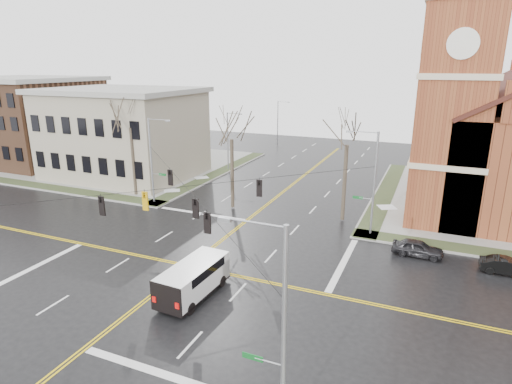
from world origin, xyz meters
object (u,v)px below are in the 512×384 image
at_px(parked_car_a, 418,248).
at_px(parked_car_b, 507,266).
at_px(cargo_van, 195,276).
at_px(signal_pole_se, 280,328).
at_px(tree_ne, 347,140).
at_px(tree_nw_near, 232,135).
at_px(signal_pole_ne, 372,181).
at_px(streetlight_north_a, 229,139).
at_px(streetlight_north_b, 278,122).
at_px(tree_nw_far, 130,123).
at_px(signal_pole_nw, 152,158).

relative_size(parked_car_a, parked_car_b, 1.06).
bearing_deg(parked_car_a, cargo_van, 133.37).
xyz_separation_m(signal_pole_se, tree_ne, (-2.85, 25.54, 2.91)).
bearing_deg(cargo_van, signal_pole_se, -40.20).
bearing_deg(parked_car_b, tree_nw_near, 78.17).
bearing_deg(signal_pole_se, signal_pole_ne, 90.00).
xyz_separation_m(cargo_van, tree_ne, (5.91, 17.35, 6.56)).
distance_m(signal_pole_se, tree_nw_near, 28.65).
distance_m(streetlight_north_a, parked_car_b, 38.25).
relative_size(signal_pole_se, streetlight_north_b, 1.12).
bearing_deg(streetlight_north_b, parked_car_b, -51.16).
height_order(signal_pole_ne, tree_nw_near, tree_nw_near).
relative_size(signal_pole_se, tree_nw_far, 0.79).
height_order(tree_nw_far, tree_ne, tree_nw_far).
relative_size(signal_pole_ne, streetlight_north_a, 1.12).
xyz_separation_m(signal_pole_ne, parked_car_b, (10.33, -3.61, -4.35)).
bearing_deg(streetlight_north_a, cargo_van, -67.12).
bearing_deg(tree_ne, signal_pole_nw, -172.70).
height_order(signal_pole_ne, signal_pole_se, same).
relative_size(tree_nw_far, tree_ne, 1.05).
bearing_deg(parked_car_a, signal_pole_ne, 56.34).
relative_size(streetlight_north_b, parked_car_a, 2.08).
xyz_separation_m(streetlight_north_a, cargo_van, (13.21, -31.31, -3.17)).
bearing_deg(signal_pole_se, tree_nw_far, 137.15).
distance_m(cargo_van, tree_nw_far, 24.97).
relative_size(cargo_van, tree_nw_near, 0.55).
distance_m(parked_car_a, parked_car_b, 6.13).
relative_size(signal_pole_nw, tree_nw_far, 0.79).
bearing_deg(cargo_van, parked_car_a, 45.33).
xyz_separation_m(parked_car_b, tree_nw_near, (-24.51, 5.35, 7.13)).
height_order(signal_pole_nw, parked_car_b, signal_pole_nw).
relative_size(parked_car_a, tree_ne, 0.35).
xyz_separation_m(streetlight_north_a, tree_ne, (19.12, -13.96, 3.39)).
height_order(signal_pole_ne, cargo_van, signal_pole_ne).
height_order(cargo_van, parked_car_b, cargo_van).
distance_m(signal_pole_ne, parked_car_a, 6.70).
bearing_deg(tree_nw_near, tree_nw_far, -178.70).
xyz_separation_m(cargo_van, parked_car_b, (19.09, 11.20, -0.70)).
xyz_separation_m(tree_nw_far, tree_ne, (23.52, 1.07, -0.40)).
distance_m(tree_nw_far, tree_nw_near, 12.21).
height_order(streetlight_north_a, parked_car_a, streetlight_north_a).
relative_size(streetlight_north_a, cargo_van, 1.36).
relative_size(streetlight_north_b, tree_ne, 0.74).
bearing_deg(tree_nw_far, tree_nw_near, 1.30).
height_order(signal_pole_se, parked_car_b, signal_pole_se).
distance_m(streetlight_north_b, tree_nw_near, 35.77).
xyz_separation_m(signal_pole_ne, parked_car_a, (4.23, -2.92, -4.30)).
relative_size(signal_pole_ne, signal_pole_nw, 1.00).
bearing_deg(tree_nw_far, streetlight_north_a, 73.70).
distance_m(signal_pole_nw, tree_ne, 20.16).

